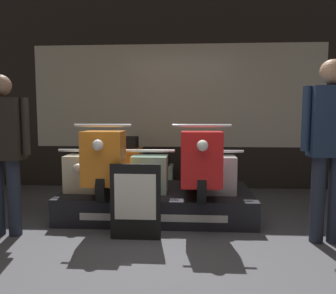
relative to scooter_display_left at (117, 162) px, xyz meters
name	(u,v)px	position (x,y,z in m)	size (l,w,h in m)	color
ground_plane	(163,277)	(0.70, -1.60, -0.66)	(30.00, 30.00, 0.00)	#4C4C51
shop_wall_back	(177,93)	(0.70, 1.57, 0.94)	(8.80, 0.09, 3.20)	#28231E
display_platform	(158,202)	(0.51, -0.01, -0.50)	(2.27, 1.19, 0.31)	black
scooter_display_left	(117,162)	(0.00, 0.00, 0.00)	(0.60, 1.71, 0.83)	black
scooter_display_right	(199,162)	(1.02, 0.00, 0.00)	(0.60, 1.71, 0.83)	black
scooter_backrow_0	(98,179)	(-0.37, 0.48, -0.31)	(0.60, 1.71, 0.83)	black
scooter_backrow_1	(155,179)	(0.43, 0.48, -0.31)	(0.60, 1.71, 0.83)	black
scooter_backrow_2	(213,180)	(1.23, 0.48, -0.31)	(0.60, 1.71, 0.83)	black
person_left_browsing	(3,143)	(-0.98, -0.81, 0.29)	(0.56, 0.22, 1.64)	#232838
person_right_browsing	(329,139)	(2.22, -0.81, 0.36)	(0.53, 0.23, 1.75)	#232838
price_sign_board	(135,202)	(0.37, -0.85, -0.27)	(0.50, 0.04, 0.76)	black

